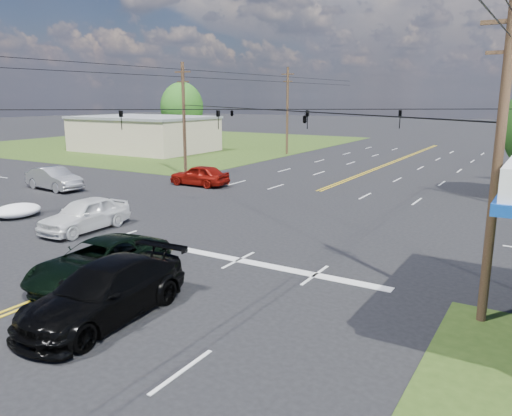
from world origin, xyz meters
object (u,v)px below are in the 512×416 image
Objects in this scene: tree_far_l at (182,107)px; sedan_silver at (54,179)px; pole_nw at (184,118)px; pole_se at (498,161)px; suv_black at (105,292)px; pickup_dkgreen at (100,262)px; pickup_white at (85,214)px; pole_left_far at (287,110)px; retail_nw at (144,135)px.

tree_far_l is 1.74× the size of sedan_silver.
tree_far_l is (-19.00, 23.00, 0.28)m from pole_nw.
tree_far_l is at bearing 29.47° from sedan_silver.
pole_se is 12.23m from suv_black.
pickup_dkgreen is 3.23m from suv_black.
suv_black is (35.00, -46.77, -4.33)m from tree_far_l.
pickup_white is at bearing -115.77° from sedan_silver.
pole_left_far is 1.99× the size of sedan_silver.
pickup_dkgreen is (13.50, -40.73, -4.37)m from pole_left_far.
pickup_white is (-18.83, 1.00, -4.07)m from pole_se.
suv_black is (16.00, -23.77, -4.05)m from pole_nw.
pole_se reaches higher than pickup_dkgreen.
pickup_white is at bearing -67.13° from pole_nw.
sedan_silver is at bearing 143.11° from suv_black.
pole_se and pole_nw have the same top height.
sedan_silver is at bearing -60.75° from retail_nw.
tree_far_l is 48.00m from pickup_white.
retail_nw is at bearing 34.40° from sedan_silver.
pole_nw is at bearing 145.30° from pole_se.
pole_left_far reaches higher than suv_black.
pole_left_far is (0.00, 19.00, 0.25)m from pole_nw.
pole_left_far is 45.86m from suv_black.
pickup_dkgreen is at bearing -58.15° from pole_nw.
pole_nw is 1.89× the size of sedan_silver.
suv_black is at bearing -48.09° from retail_nw.
tree_far_l is 55.46m from pickup_dkgreen.
pickup_white is at bearing 139.58° from suv_black.
retail_nw is 18.30m from pole_left_far.
retail_nw is at bearing 144.21° from pole_se.
sedan_silver is (-3.92, -29.36, -4.34)m from pole_left_far.
pole_se is 1.92× the size of pickup_white.
tree_far_l is 1.46× the size of suv_black.
pole_left_far is 36.96m from pickup_white.
pole_nw is at bearing -50.44° from tree_far_l.
pole_nw is at bearing -15.57° from sedan_silver.
tree_far_l is at bearing 122.17° from pickup_white.
tree_far_l reaches higher than sedan_silver.
pickup_white is 0.98× the size of sedan_silver.
pickup_white is (-6.33, 4.73, 0.05)m from pickup_dkgreen.
tree_far_l is (-45.00, 41.00, 0.28)m from pole_se.
pole_left_far is at bearing 105.28° from pickup_dkgreen.
pole_se is 31.62m from pole_nw.
pickup_dkgreen is (30.50, -34.73, -1.21)m from retail_nw.
pole_se is 1.59× the size of suv_black.
pickup_white is at bearing 176.96° from pole_se.
suv_black reaches higher than sedan_silver.
pole_nw reaches higher than sedan_silver.
pole_nw is at bearing 118.79° from pickup_dkgreen.
pole_nw reaches higher than suv_black.
pole_se reaches higher than pickup_white.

